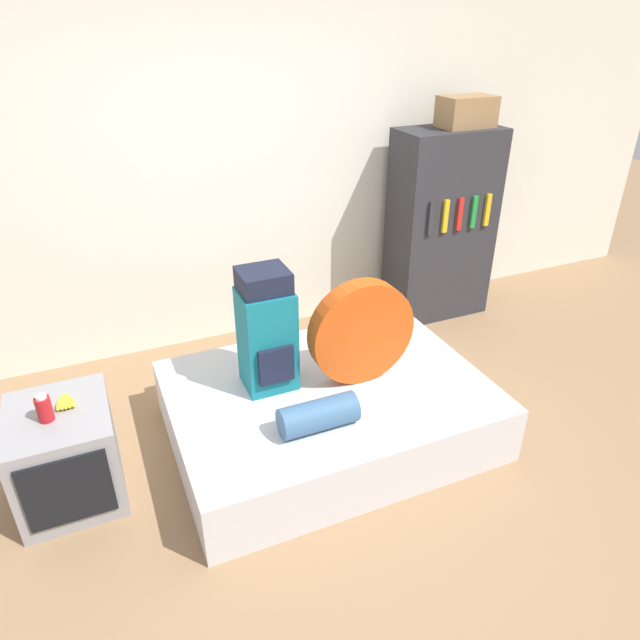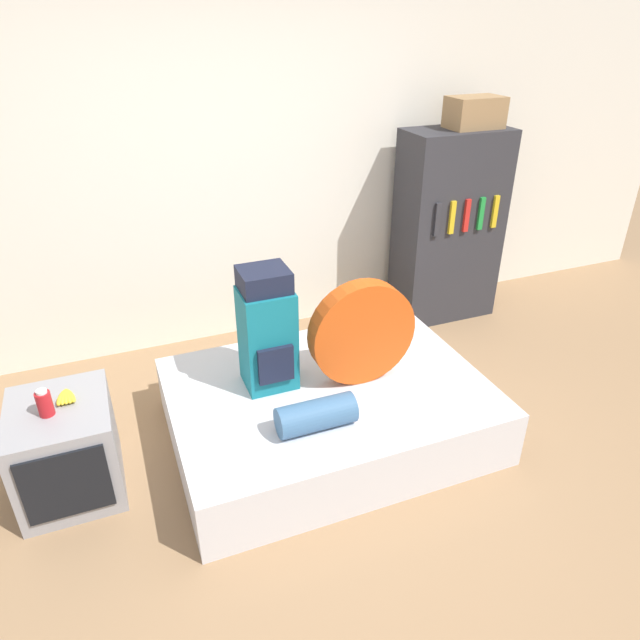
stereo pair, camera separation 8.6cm
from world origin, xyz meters
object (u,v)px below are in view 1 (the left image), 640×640
at_px(backpack, 267,332).
at_px(cardboard_box, 467,112).
at_px(television, 66,455).
at_px(tent_bag, 361,332).
at_px(canister, 44,408).
at_px(bookshelf, 441,226).
at_px(sleeping_roll, 318,415).

xyz_separation_m(backpack, cardboard_box, (1.93, 0.96, 0.93)).
bearing_deg(television, tent_bag, -2.95).
relative_size(canister, bookshelf, 0.10).
xyz_separation_m(backpack, sleeping_roll, (0.10, -0.49, -0.27)).
relative_size(tent_bag, bookshelf, 0.41).
height_order(backpack, bookshelf, bookshelf).
bearing_deg(bookshelf, cardboard_box, -5.57).
relative_size(tent_bag, sleeping_roll, 1.51).
bearing_deg(television, bookshelf, 19.49).
height_order(tent_bag, television, tent_bag).
relative_size(tent_bag, canister, 4.32).
xyz_separation_m(sleeping_roll, canister, (-1.28, 0.38, 0.16)).
height_order(tent_bag, sleeping_roll, tent_bag).
distance_m(television, canister, 0.34).
distance_m(television, cardboard_box, 3.52).
bearing_deg(sleeping_roll, cardboard_box, 38.62).
bearing_deg(television, cardboard_box, 18.65).
relative_size(backpack, television, 1.22).
distance_m(backpack, cardboard_box, 2.35).
bearing_deg(canister, sleeping_roll, -16.68).
bearing_deg(cardboard_box, bookshelf, 174.43).
distance_m(tent_bag, canister, 1.70).
distance_m(sleeping_roll, cardboard_box, 2.62).
relative_size(sleeping_roll, television, 0.71).
bearing_deg(canister, cardboard_box, 19.02).
bearing_deg(television, sleeping_roll, -18.53).
xyz_separation_m(canister, cardboard_box, (3.11, 1.07, 1.03)).
height_order(sleeping_roll, television, television).
distance_m(tent_bag, sleeping_roll, 0.58).
bearing_deg(bookshelf, tent_bag, -138.89).
bearing_deg(canister, backpack, 5.16).
xyz_separation_m(tent_bag, sleeping_roll, (-0.41, -0.33, -0.23)).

